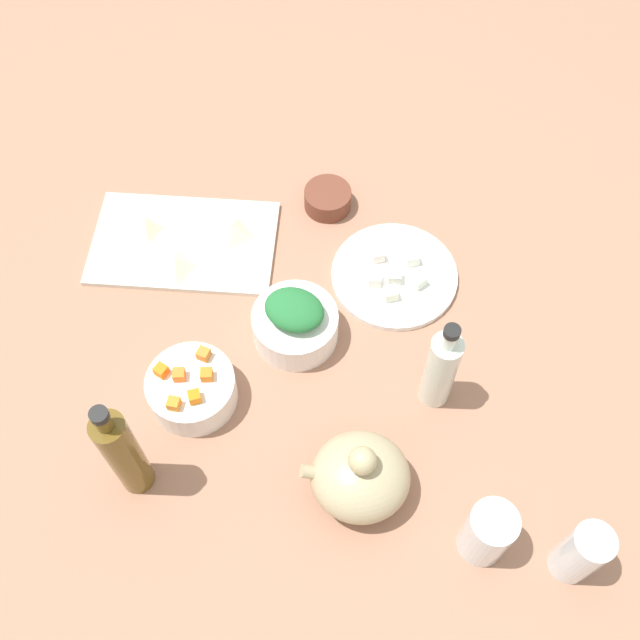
# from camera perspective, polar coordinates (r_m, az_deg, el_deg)

# --- Properties ---
(tabletop) EXTENTS (1.90, 1.90, 0.03)m
(tabletop) POSITION_cam_1_polar(r_m,az_deg,el_deg) (1.28, -0.00, -1.48)
(tabletop) COLOR #9F6E55
(tabletop) RESTS_ON ground
(cutting_board) EXTENTS (0.34, 0.23, 0.01)m
(cutting_board) POSITION_cam_1_polar(r_m,az_deg,el_deg) (1.39, -10.28, 5.78)
(cutting_board) COLOR silver
(cutting_board) RESTS_ON tabletop
(plate_tofu) EXTENTS (0.22, 0.22, 0.01)m
(plate_tofu) POSITION_cam_1_polar(r_m,az_deg,el_deg) (1.33, 5.65, 3.38)
(plate_tofu) COLOR white
(plate_tofu) RESTS_ON tabletop
(bowl_greens) EXTENTS (0.14, 0.14, 0.06)m
(bowl_greens) POSITION_cam_1_polar(r_m,az_deg,el_deg) (1.24, -1.89, -0.55)
(bowl_greens) COLOR white
(bowl_greens) RESTS_ON tabletop
(bowl_carrots) EXTENTS (0.14, 0.14, 0.06)m
(bowl_carrots) POSITION_cam_1_polar(r_m,az_deg,el_deg) (1.21, -9.67, -5.20)
(bowl_carrots) COLOR white
(bowl_carrots) RESTS_ON tabletop
(bowl_small_side) EXTENTS (0.09, 0.09, 0.04)m
(bowl_small_side) POSITION_cam_1_polar(r_m,az_deg,el_deg) (1.41, 0.59, 9.18)
(bowl_small_side) COLOR brown
(bowl_small_side) RESTS_ON tabletop
(teapot) EXTENTS (0.16, 0.14, 0.14)m
(teapot) POSITION_cam_1_polar(r_m,az_deg,el_deg) (1.12, 3.05, -11.73)
(teapot) COLOR tan
(teapot) RESTS_ON tabletop
(bottle_0) EXTENTS (0.05, 0.05, 0.25)m
(bottle_0) POSITION_cam_1_polar(r_m,az_deg,el_deg) (1.10, -14.70, -9.73)
(bottle_0) COLOR brown
(bottle_0) RESTS_ON tabletop
(bottle_1) EXTENTS (0.05, 0.05, 0.21)m
(bottle_1) POSITION_cam_1_polar(r_m,az_deg,el_deg) (1.16, 9.13, -3.71)
(bottle_1) COLOR silver
(bottle_1) RESTS_ON tabletop
(drinking_glass_0) EXTENTS (0.07, 0.07, 0.12)m
(drinking_glass_0) POSITION_cam_1_polar(r_m,az_deg,el_deg) (1.11, 12.56, -15.48)
(drinking_glass_0) COLOR white
(drinking_glass_0) RESTS_ON tabletop
(drinking_glass_1) EXTENTS (0.06, 0.06, 0.13)m
(drinking_glass_1) POSITION_cam_1_polar(r_m,az_deg,el_deg) (1.13, 19.18, -16.35)
(drinking_glass_1) COLOR white
(drinking_glass_1) RESTS_ON tabletop
(carrot_cube_0) EXTENTS (0.02, 0.02, 0.02)m
(carrot_cube_0) POSITION_cam_1_polar(r_m,az_deg,el_deg) (1.18, -10.64, -4.10)
(carrot_cube_0) COLOR orange
(carrot_cube_0) RESTS_ON bowl_carrots
(carrot_cube_1) EXTENTS (0.02, 0.02, 0.02)m
(carrot_cube_1) POSITION_cam_1_polar(r_m,az_deg,el_deg) (1.16, -9.50, -5.76)
(carrot_cube_1) COLOR orange
(carrot_cube_1) RESTS_ON bowl_carrots
(carrot_cube_2) EXTENTS (0.02, 0.02, 0.02)m
(carrot_cube_2) POSITION_cam_1_polar(r_m,az_deg,el_deg) (1.19, -8.82, -2.56)
(carrot_cube_2) COLOR orange
(carrot_cube_2) RESTS_ON bowl_carrots
(carrot_cube_3) EXTENTS (0.02, 0.02, 0.02)m
(carrot_cube_3) POSITION_cam_1_polar(r_m,az_deg,el_deg) (1.17, -8.59, -4.11)
(carrot_cube_3) COLOR orange
(carrot_cube_3) RESTS_ON bowl_carrots
(carrot_cube_4) EXTENTS (0.02, 0.02, 0.02)m
(carrot_cube_4) POSITION_cam_1_polar(r_m,az_deg,el_deg) (1.16, -11.03, -6.24)
(carrot_cube_4) COLOR orange
(carrot_cube_4) RESTS_ON bowl_carrots
(carrot_cube_5) EXTENTS (0.02, 0.02, 0.02)m
(carrot_cube_5) POSITION_cam_1_polar(r_m,az_deg,el_deg) (1.19, -11.95, -3.77)
(carrot_cube_5) COLOR orange
(carrot_cube_5) RESTS_ON bowl_carrots
(chopped_greens_mound) EXTENTS (0.12, 0.11, 0.04)m
(chopped_greens_mound) POSITION_cam_1_polar(r_m,az_deg,el_deg) (1.20, -1.96, 0.67)
(chopped_greens_mound) COLOR #256F36
(chopped_greens_mound) RESTS_ON bowl_greens
(tofu_cube_0) EXTENTS (0.02, 0.02, 0.02)m
(tofu_cube_0) POSITION_cam_1_polar(r_m,az_deg,el_deg) (1.31, 4.15, 3.09)
(tofu_cube_0) COLOR white
(tofu_cube_0) RESTS_ON plate_tofu
(tofu_cube_1) EXTENTS (0.03, 0.03, 0.02)m
(tofu_cube_1) POSITION_cam_1_polar(r_m,az_deg,el_deg) (1.34, 7.00, 4.67)
(tofu_cube_1) COLOR white
(tofu_cube_1) RESTS_ON plate_tofu
(tofu_cube_2) EXTENTS (0.03, 0.03, 0.02)m
(tofu_cube_2) POSITION_cam_1_polar(r_m,az_deg,el_deg) (1.29, 5.38, 2.00)
(tofu_cube_2) COLOR silver
(tofu_cube_2) RESTS_ON plate_tofu
(tofu_cube_3) EXTENTS (0.02, 0.02, 0.02)m
(tofu_cube_3) POSITION_cam_1_polar(r_m,az_deg,el_deg) (1.31, 5.68, 3.29)
(tofu_cube_3) COLOR silver
(tofu_cube_3) RESTS_ON plate_tofu
(tofu_cube_4) EXTENTS (0.03, 0.03, 0.02)m
(tofu_cube_4) POSITION_cam_1_polar(r_m,az_deg,el_deg) (1.31, 7.48, 2.98)
(tofu_cube_4) COLOR white
(tofu_cube_4) RESTS_ON plate_tofu
(tofu_cube_5) EXTENTS (0.03, 0.03, 0.02)m
(tofu_cube_5) POSITION_cam_1_polar(r_m,az_deg,el_deg) (1.34, 4.37, 4.94)
(tofu_cube_5) COLOR #F3DED3
(tofu_cube_5) RESTS_ON plate_tofu
(dumpling_0) EXTENTS (0.05, 0.05, 0.03)m
(dumpling_0) POSITION_cam_1_polar(r_m,az_deg,el_deg) (1.41, -13.03, 7.00)
(dumpling_0) COLOR beige
(dumpling_0) RESTS_ON cutting_board
(dumpling_1) EXTENTS (0.07, 0.06, 0.03)m
(dumpling_1) POSITION_cam_1_polar(r_m,az_deg,el_deg) (1.37, -6.58, 6.88)
(dumpling_1) COLOR beige
(dumpling_1) RESTS_ON cutting_board
(dumpling_2) EXTENTS (0.06, 0.07, 0.03)m
(dumpling_2) POSITION_cam_1_polar(r_m,az_deg,el_deg) (1.34, -10.90, 4.23)
(dumpling_2) COLOR beige
(dumpling_2) RESTS_ON cutting_board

